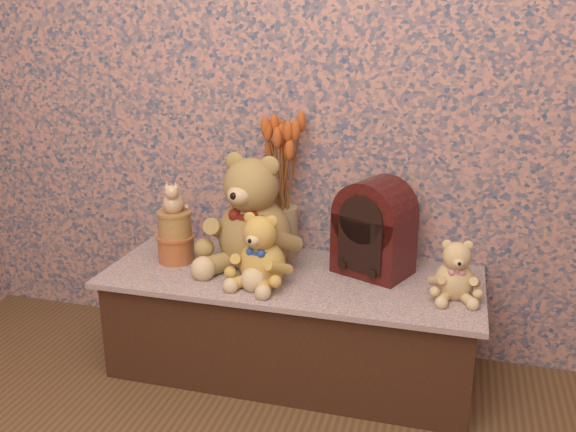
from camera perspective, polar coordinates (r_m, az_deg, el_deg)
name	(u,v)px	position (r m, az deg, el deg)	size (l,w,h in m)	color
display_shelf	(292,322)	(2.36, 0.33, -9.79)	(1.37, 0.55, 0.39)	#3C547A
teddy_large	(254,207)	(2.28, -3.13, 0.85)	(0.37, 0.44, 0.47)	#A1783E
teddy_medium	(262,246)	(2.15, -2.41, -2.79)	(0.22, 0.26, 0.28)	#B17D32
teddy_small	(456,266)	(2.13, 15.23, -4.52)	(0.17, 0.21, 0.22)	tan
cathedral_radio	(374,227)	(2.25, 8.00, -0.97)	(0.26, 0.19, 0.36)	#330B09
ceramic_vase	(283,231)	(2.42, -0.49, -1.43)	(0.12, 0.12, 0.20)	tan
dried_stalks	(283,150)	(2.33, -0.51, 6.11)	(0.23, 0.23, 0.45)	#BE501E
biscuit_tin_lower	(176,249)	(2.41, -10.30, -2.99)	(0.14, 0.14, 0.10)	#D08A3D
biscuit_tin_upper	(175,224)	(2.38, -10.43, -0.76)	(0.13, 0.13, 0.10)	#DFBD61
cat_figurine	(173,196)	(2.35, -10.58, 1.83)	(0.09, 0.10, 0.13)	silver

